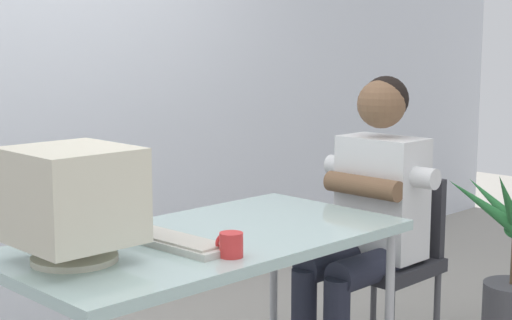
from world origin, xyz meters
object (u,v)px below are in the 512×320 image
Objects in this scene: desk at (207,249)px; office_chair at (391,253)px; keyboard at (173,241)px; person_seated at (368,210)px; crt_monitor at (74,197)px; desk_mug at (231,245)px.

desk is 1.10m from office_chair.
keyboard reaches higher than desk.
keyboard is 0.37× the size of person_seated.
crt_monitor is (-0.51, 0.05, 0.26)m from desk.
desk is 1.77× the size of office_chair.
office_chair is at bearing 0.00° from person_seated.
keyboard is (-0.17, -0.02, 0.06)m from desk.
person_seated reaches higher than keyboard.
person_seated is at bearing -2.75° from desk.
office_chair reaches higher than keyboard.
keyboard is 1.28m from office_chair.
desk_mug is at bearing -38.70° from crt_monitor.
desk is 16.74× the size of desk_mug.
keyboard is at bearing 178.90° from office_chair.
desk_mug is (-0.12, -0.26, 0.09)m from desk.
person_seated is (-0.18, 0.00, 0.23)m from office_chair.
person_seated is (1.41, -0.09, -0.24)m from crt_monitor.
person_seated is 1.05m from desk_mug.
desk_mug is at bearing -115.23° from desk.
office_chair is (1.08, -0.04, -0.22)m from desk.
office_chair and desk_mug have the same top height.
keyboard is at bearing -11.03° from crt_monitor.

